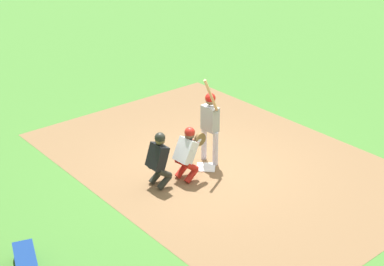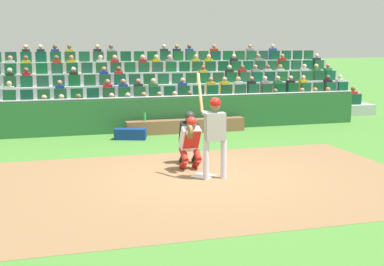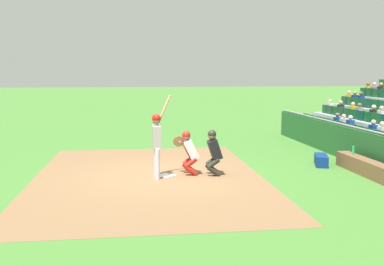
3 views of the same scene
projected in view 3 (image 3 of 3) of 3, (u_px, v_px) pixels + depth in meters
ground_plane at (166, 176)px, 12.38m from camera, size 160.00×160.00×0.00m
infield_dirt_patch at (148, 176)px, 12.31m from camera, size 9.17×6.36×0.01m
home_plate_marker at (166, 175)px, 12.38m from camera, size 0.62×0.62×0.02m
batter_at_plate at (157, 138)px, 12.04m from camera, size 0.58×0.56×2.27m
catcher_crouching at (188, 150)px, 12.48m from camera, size 0.48×0.72×1.28m
home_plate_umpire at (213, 150)px, 12.41m from camera, size 0.47×0.47×1.31m
dugout_wall at (372, 151)px, 13.17m from camera, size 15.33×0.24×1.18m
dugout_bench at (376, 171)px, 11.96m from camera, size 3.95×0.40×0.44m
water_bottle_on_bench at (353, 150)px, 13.25m from camera, size 0.07×0.07×0.26m
equipment_duffel_bag at (321, 160)px, 13.80m from camera, size 1.01×0.65×0.33m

